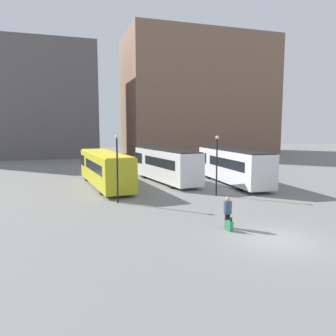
{
  "coord_description": "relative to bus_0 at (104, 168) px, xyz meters",
  "views": [
    {
      "loc": [
        -9.64,
        -13.02,
        5.39
      ],
      "look_at": [
        -1.04,
        13.8,
        1.96
      ],
      "focal_mm": 35.0,
      "sensor_mm": 36.0,
      "label": 1
    }
  ],
  "objects": [
    {
      "name": "ground_plane",
      "position": [
        6.04,
        -17.72,
        -1.73
      ],
      "size": [
        160.0,
        160.0,
        0.0
      ],
      "primitive_type": "plane",
      "color": "slate"
    },
    {
      "name": "suitcase",
      "position": [
        4.61,
        -15.73,
        -1.46
      ],
      "size": [
        0.3,
        0.46,
        0.76
      ],
      "rotation": [
        0.0,
        0.0,
        1.77
      ],
      "color": "#28844C",
      "rests_on": "ground_plane"
    },
    {
      "name": "traveler",
      "position": [
        4.77,
        -15.24,
        -0.7
      ],
      "size": [
        0.52,
        0.52,
        1.72
      ],
      "rotation": [
        0.0,
        0.0,
        1.77
      ],
      "color": "black",
      "rests_on": "ground_plane"
    },
    {
      "name": "bus_1",
      "position": [
        6.13,
        0.51,
        0.07
      ],
      "size": [
        3.9,
        11.14,
        3.31
      ],
      "rotation": [
        0.0,
        0.0,
        1.71
      ],
      "color": "silver",
      "rests_on": "ground_plane"
    },
    {
      "name": "building_block_right",
      "position": [
        25.06,
        37.38,
        10.73
      ],
      "size": [
        31.44,
        17.56,
        24.91
      ],
      "color": "#7F604C",
      "rests_on": "ground_plane"
    },
    {
      "name": "bus_0",
      "position": [
        0.0,
        0.0,
        0.0
      ],
      "size": [
        3.62,
        12.65,
        3.16
      ],
      "rotation": [
        0.0,
        0.0,
        1.66
      ],
      "color": "gold",
      "rests_on": "ground_plane"
    },
    {
      "name": "lamp_post_0",
      "position": [
        0.04,
        -7.46,
        1.23
      ],
      "size": [
        0.28,
        0.28,
        4.94
      ],
      "color": "black",
      "rests_on": "ground_plane"
    },
    {
      "name": "bus_2",
      "position": [
        12.07,
        -2.37,
        0.09
      ],
      "size": [
        3.08,
        11.93,
        3.34
      ],
      "rotation": [
        0.0,
        0.0,
        1.52
      ],
      "color": "silver",
      "rests_on": "ground_plane"
    },
    {
      "name": "lamp_post_1",
      "position": [
        8.0,
        -7.29,
        1.16
      ],
      "size": [
        0.28,
        0.28,
        4.81
      ],
      "color": "black",
      "rests_on": "ground_plane"
    },
    {
      "name": "building_block_left",
      "position": [
        -10.76,
        37.38,
        8.7
      ],
      "size": [
        26.98,
        15.91,
        20.86
      ],
      "color": "#5B5656",
      "rests_on": "ground_plane"
    }
  ]
}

